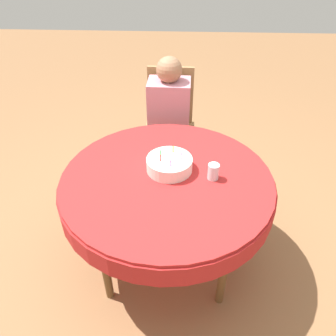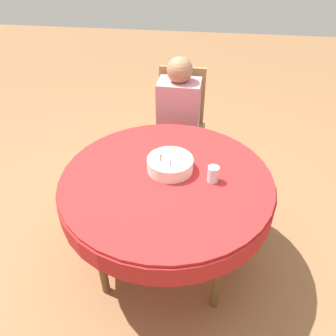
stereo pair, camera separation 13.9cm
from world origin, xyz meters
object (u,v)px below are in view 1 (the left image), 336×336
Objects in this scene: drinking_glass at (213,172)px; birthday_cake at (169,164)px; chair at (170,123)px; person at (169,112)px.

birthday_cake is at bearing 163.82° from drinking_glass.
chair is 0.87× the size of person.
drinking_glass is at bearing -70.23° from person.
person is at bearing -90.00° from chair.
drinking_glass is (0.30, -1.00, 0.24)m from chair.
birthday_cake is (0.04, -0.92, 0.23)m from chair.
birthday_cake is 0.27m from drinking_glass.
person is 0.82m from birthday_cake.
person reaches higher than drinking_glass.
drinking_glass is (0.26, -0.08, 0.01)m from birthday_cake.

